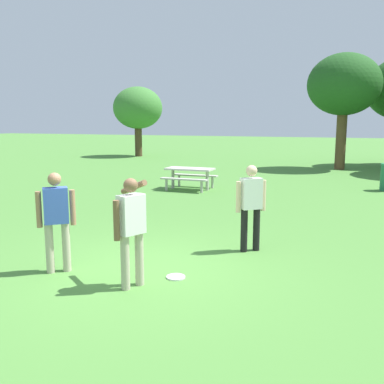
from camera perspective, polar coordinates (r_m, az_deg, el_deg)
ground_plane at (r=7.23m, az=-6.98°, el=-10.45°), size 120.00×120.00×0.00m
person_thrower at (r=7.26m, az=-17.55°, el=-3.01°), size 0.49×0.43×1.64m
person_catcher at (r=8.11m, az=7.82°, el=-1.37°), size 0.49×0.43×1.64m
person_bystander at (r=6.35m, az=-8.10°, el=-4.23°), size 0.60×0.79×1.64m
frisbee at (r=6.92m, az=-2.16°, el=-11.21°), size 0.30×0.30×0.03m
picnic_table_near at (r=15.44m, az=-0.29°, el=2.43°), size 1.70×1.42×0.77m
tree_tall_left at (r=30.10m, az=-7.20°, el=10.95°), size 3.35×3.35×4.73m
tree_broad_center at (r=23.10m, az=19.51°, el=13.18°), size 3.57×3.57×5.73m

